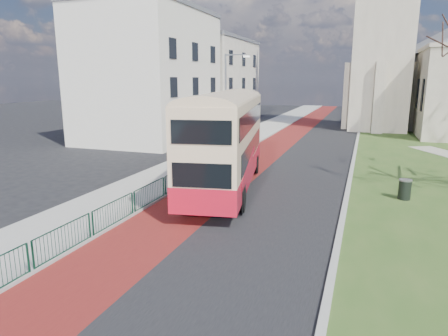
% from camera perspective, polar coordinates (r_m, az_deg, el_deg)
% --- Properties ---
extents(ground, '(160.00, 160.00, 0.00)m').
position_cam_1_polar(ground, '(16.77, -5.71, -8.80)').
color(ground, black).
rests_on(ground, ground).
extents(road_carriageway, '(9.00, 120.00, 0.01)m').
position_cam_1_polar(road_carriageway, '(35.02, 10.63, 2.37)').
color(road_carriageway, black).
rests_on(road_carriageway, ground).
extents(bus_lane, '(3.40, 120.00, 0.01)m').
position_cam_1_polar(bus_lane, '(35.52, 6.33, 2.66)').
color(bus_lane, '#591414').
rests_on(bus_lane, ground).
extents(pavement_west, '(4.00, 120.00, 0.12)m').
position_cam_1_polar(pavement_west, '(36.55, 0.52, 3.10)').
color(pavement_west, gray).
rests_on(pavement_west, ground).
extents(kerb_west, '(0.25, 120.00, 0.13)m').
position_cam_1_polar(kerb_west, '(35.96, 3.54, 2.93)').
color(kerb_west, '#999993').
rests_on(kerb_west, ground).
extents(kerb_east, '(0.25, 80.00, 0.13)m').
position_cam_1_polar(kerb_east, '(36.59, 18.27, 2.48)').
color(kerb_east, '#999993').
rests_on(kerb_east, ground).
extents(pedestrian_railing, '(0.07, 24.00, 1.12)m').
position_cam_1_polar(pedestrian_railing, '(21.26, -8.37, -2.66)').
color(pedestrian_railing, '#0C3724').
rests_on(pedestrian_railing, ground).
extents(gothic_church, '(16.38, 18.00, 40.00)m').
position_cam_1_polar(gothic_church, '(52.87, 27.25, 18.94)').
color(gothic_church, gray).
rests_on(gothic_church, ground).
extents(street_block_near, '(10.30, 14.30, 13.00)m').
position_cam_1_polar(street_block_near, '(41.62, -10.63, 12.98)').
color(street_block_near, beige).
rests_on(street_block_near, ground).
extents(street_block_far, '(10.30, 16.30, 11.50)m').
position_cam_1_polar(street_block_far, '(56.06, -2.23, 12.27)').
color(street_block_far, '#BAAE9D').
rests_on(street_block_far, ground).
extents(streetlamp, '(2.13, 0.18, 8.00)m').
position_cam_1_polar(streetlamp, '(33.98, 0.47, 10.07)').
color(streetlamp, gray).
rests_on(streetlamp, pavement_west).
extents(bus, '(5.08, 12.80, 5.22)m').
position_cam_1_polar(bus, '(22.01, 0.26, 4.45)').
color(bus, '#B51024').
rests_on(bus, ground).
extents(litter_bin, '(0.70, 0.70, 1.05)m').
position_cam_1_polar(litter_bin, '(22.49, 24.41, -2.79)').
color(litter_bin, black).
rests_on(litter_bin, grass_green).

